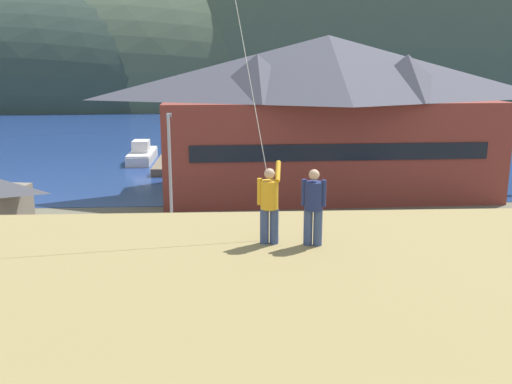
% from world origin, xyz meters
% --- Properties ---
extents(ground_plane, '(600.00, 600.00, 0.00)m').
position_xyz_m(ground_plane, '(0.00, 0.00, 0.00)').
color(ground_plane, '#66604C').
extents(parking_lot_pad, '(40.00, 20.00, 0.10)m').
position_xyz_m(parking_lot_pad, '(0.00, 5.00, 0.05)').
color(parking_lot_pad, slate).
rests_on(parking_lot_pad, ground).
extents(bay_water, '(360.00, 84.00, 0.03)m').
position_xyz_m(bay_water, '(0.00, 60.00, 0.01)').
color(bay_water, navy).
rests_on(bay_water, ground).
extents(far_hill_west_ridge, '(109.80, 49.34, 50.49)m').
position_xyz_m(far_hill_west_ridge, '(-35.26, 110.43, 0.00)').
color(far_hill_west_ridge, '#2D3D33').
rests_on(far_hill_west_ridge, ground).
extents(far_hill_east_peak, '(127.74, 55.51, 55.62)m').
position_xyz_m(far_hill_east_peak, '(-17.00, 114.63, 0.00)').
color(far_hill_east_peak, '#42513D').
rests_on(far_hill_east_peak, ground).
extents(far_hill_center_saddle, '(126.05, 60.03, 86.24)m').
position_xyz_m(far_hill_center_saddle, '(42.41, 110.93, 0.00)').
color(far_hill_center_saddle, '#42513D').
rests_on(far_hill_center_saddle, ground).
extents(harbor_lodge, '(24.97, 11.71, 11.40)m').
position_xyz_m(harbor_lodge, '(6.61, 21.74, 6.07)').
color(harbor_lodge, brown).
rests_on(harbor_lodge, ground).
extents(storage_shed_waterside, '(5.89, 4.98, 4.94)m').
position_xyz_m(storage_shed_waterside, '(3.95, 20.33, 2.56)').
color(storage_shed_waterside, '#756B5B').
rests_on(storage_shed_waterside, ground).
extents(wharf_dock, '(3.20, 11.49, 0.70)m').
position_xyz_m(wharf_dock, '(-5.58, 33.56, 0.35)').
color(wharf_dock, '#70604C').
rests_on(wharf_dock, ground).
extents(moored_boat_wharfside, '(2.19, 6.80, 2.16)m').
position_xyz_m(moored_boat_wharfside, '(-9.01, 35.50, 0.72)').
color(moored_boat_wharfside, silver).
rests_on(moored_boat_wharfside, ground).
extents(moored_boat_outer_mooring, '(2.99, 8.20, 2.16)m').
position_xyz_m(moored_boat_outer_mooring, '(-1.92, 31.38, 0.72)').
color(moored_boat_outer_mooring, '#A8A399').
rests_on(moored_boat_outer_mooring, ground).
extents(parked_car_lone_by_shed, '(4.23, 2.11, 1.82)m').
position_xyz_m(parked_car_lone_by_shed, '(11.28, 7.10, 1.06)').
color(parked_car_lone_by_shed, navy).
rests_on(parked_car_lone_by_shed, parking_lot_pad).
extents(parked_car_front_row_end, '(4.32, 2.30, 1.82)m').
position_xyz_m(parked_car_front_row_end, '(-8.59, 0.33, 1.06)').
color(parked_car_front_row_end, slate).
rests_on(parked_car_front_row_end, parking_lot_pad).
extents(parked_car_back_row_left, '(4.27, 2.19, 1.82)m').
position_xyz_m(parked_car_back_row_left, '(-5.69, 5.48, 1.06)').
color(parked_car_back_row_left, '#B28923').
rests_on(parked_car_back_row_left, parking_lot_pad).
extents(parked_car_back_row_right, '(4.23, 2.12, 1.82)m').
position_xyz_m(parked_car_back_row_right, '(1.77, 5.37, 1.06)').
color(parked_car_back_row_right, '#9EA3A8').
rests_on(parked_car_back_row_right, parking_lot_pad).
extents(parked_car_front_row_red, '(4.24, 2.14, 1.82)m').
position_xyz_m(parked_car_front_row_red, '(5.46, 0.36, 1.06)').
color(parked_car_front_row_red, slate).
rests_on(parked_car_front_row_red, parking_lot_pad).
extents(parking_light_pole, '(0.24, 0.78, 6.82)m').
position_xyz_m(parking_light_pole, '(-3.70, 10.56, 4.04)').
color(parking_light_pole, '#ADADB2').
rests_on(parking_light_pole, parking_lot_pad).
extents(person_kite_flyer, '(0.56, 0.64, 1.86)m').
position_xyz_m(person_kite_flyer, '(0.32, -6.77, 6.51)').
color(person_kite_flyer, '#384770').
rests_on(person_kite_flyer, grassy_hill_foreground).
extents(person_companion, '(0.54, 0.40, 1.74)m').
position_xyz_m(person_companion, '(1.29, -6.94, 6.50)').
color(person_companion, '#384770').
rests_on(person_companion, grassy_hill_foreground).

